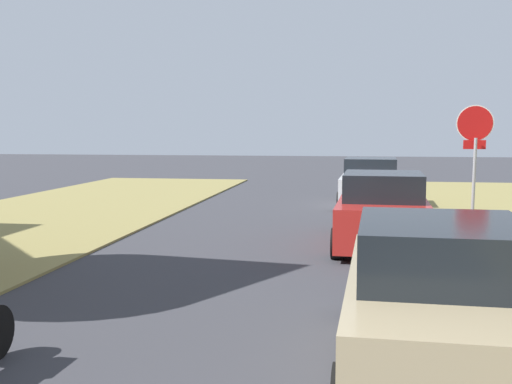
{
  "coord_description": "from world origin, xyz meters",
  "views": [
    {
      "loc": [
        1.6,
        -0.1,
        2.46
      ],
      "look_at": [
        -0.09,
        10.58,
        1.39
      ],
      "focal_mm": 43.68,
      "sensor_mm": 36.0,
      "label": 1
    }
  ],
  "objects": [
    {
      "name": "parked_sedan_white",
      "position": [
        2.12,
        20.41,
        0.72
      ],
      "size": [
        2.08,
        4.46,
        1.57
      ],
      "color": "white",
      "rests_on": "ground"
    },
    {
      "name": "parked_sedan_red",
      "position": [
        2.21,
        13.34,
        0.72
      ],
      "size": [
        2.08,
        4.46,
        1.57
      ],
      "color": "red",
      "rests_on": "ground"
    },
    {
      "name": "stop_sign_far",
      "position": [
        4.22,
        14.31,
        2.2
      ],
      "size": [
        0.81,
        0.24,
        2.97
      ],
      "color": "#9EA0A5",
      "rests_on": "grass_verge_right"
    },
    {
      "name": "parked_sedan_tan",
      "position": [
        2.48,
        6.32,
        0.72
      ],
      "size": [
        2.08,
        4.46,
        1.57
      ],
      "color": "tan",
      "rests_on": "ground"
    }
  ]
}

